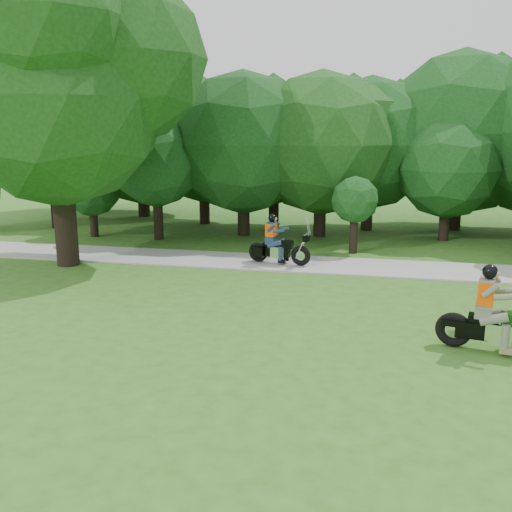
{
  "coord_description": "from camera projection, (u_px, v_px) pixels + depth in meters",
  "views": [
    {
      "loc": [
        -1.12,
        -9.22,
        4.22
      ],
      "look_at": [
        -3.75,
        3.02,
        1.38
      ],
      "focal_mm": 40.0,
      "sensor_mm": 36.0,
      "label": 1
    }
  ],
  "objects": [
    {
      "name": "touring_motorcycle",
      "position": [
        275.0,
        246.0,
        17.65
      ],
      "size": [
        2.03,
        0.83,
        1.55
      ],
      "rotation": [
        0.0,
        0.0,
        -0.17
      ],
      "color": "black",
      "rests_on": "walkway"
    },
    {
      "name": "tree_line",
      "position": [
        410.0,
        141.0,
        22.73
      ],
      "size": [
        39.35,
        11.27,
        7.63
      ],
      "color": "black",
      "rests_on": "ground"
    },
    {
      "name": "big_tree_west",
      "position": [
        60.0,
        74.0,
        16.9
      ],
      "size": [
        8.64,
        6.56,
        9.96
      ],
      "color": "black",
      "rests_on": "ground"
    },
    {
      "name": "ground",
      "position": [
        437.0,
        386.0,
        9.49
      ],
      "size": [
        100.0,
        100.0,
        0.0
      ],
      "primitive_type": "plane",
      "color": "#355E1B",
      "rests_on": "ground"
    },
    {
      "name": "walkway",
      "position": [
        412.0,
        270.0,
        17.11
      ],
      "size": [
        60.0,
        2.2,
        0.06
      ],
      "primitive_type": "cube",
      "color": "gray",
      "rests_on": "ground"
    },
    {
      "name": "chopper_motorcycle",
      "position": [
        495.0,
        321.0,
        10.78
      ],
      "size": [
        2.39,
        0.9,
        1.72
      ],
      "rotation": [
        0.0,
        0.0,
        -0.21
      ],
      "color": "black",
      "rests_on": "ground"
    }
  ]
}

